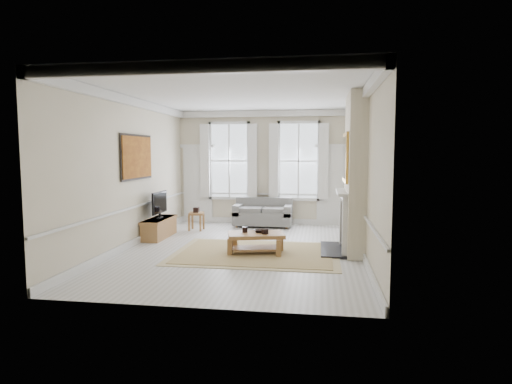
% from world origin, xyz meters
% --- Properties ---
extents(floor, '(7.20, 7.20, 0.00)m').
position_xyz_m(floor, '(0.00, 0.00, 0.00)').
color(floor, '#B7B5AD').
rests_on(floor, ground).
extents(ceiling, '(7.20, 7.20, 0.00)m').
position_xyz_m(ceiling, '(0.00, 0.00, 3.40)').
color(ceiling, white).
rests_on(ceiling, back_wall).
extents(back_wall, '(5.20, 0.00, 5.20)m').
position_xyz_m(back_wall, '(0.00, 3.60, 1.70)').
color(back_wall, beige).
rests_on(back_wall, floor).
extents(left_wall, '(0.00, 7.20, 7.20)m').
position_xyz_m(left_wall, '(-2.60, 0.00, 1.70)').
color(left_wall, beige).
rests_on(left_wall, floor).
extents(right_wall, '(0.00, 7.20, 7.20)m').
position_xyz_m(right_wall, '(2.60, 0.00, 1.70)').
color(right_wall, beige).
rests_on(right_wall, floor).
extents(window_left, '(1.26, 0.20, 2.20)m').
position_xyz_m(window_left, '(-1.05, 3.55, 1.90)').
color(window_left, '#B2BCC6').
rests_on(window_left, back_wall).
extents(window_right, '(1.26, 0.20, 2.20)m').
position_xyz_m(window_right, '(1.05, 3.55, 1.90)').
color(window_right, '#B2BCC6').
rests_on(window_right, back_wall).
extents(door_left, '(0.90, 0.08, 2.30)m').
position_xyz_m(door_left, '(-2.05, 3.56, 1.15)').
color(door_left, silver).
rests_on(door_left, floor).
extents(door_right, '(0.90, 0.08, 2.30)m').
position_xyz_m(door_right, '(2.05, 3.56, 1.15)').
color(door_right, silver).
rests_on(door_right, floor).
extents(painting, '(0.05, 1.66, 1.06)m').
position_xyz_m(painting, '(-2.56, 0.30, 2.05)').
color(painting, '#AD671D').
rests_on(painting, left_wall).
extents(chimney_breast, '(0.35, 1.70, 3.38)m').
position_xyz_m(chimney_breast, '(2.43, 0.20, 1.70)').
color(chimney_breast, beige).
rests_on(chimney_breast, floor).
extents(hearth, '(0.55, 1.50, 0.05)m').
position_xyz_m(hearth, '(2.00, 0.20, 0.03)').
color(hearth, black).
rests_on(hearth, floor).
extents(fireplace, '(0.21, 1.45, 1.33)m').
position_xyz_m(fireplace, '(2.20, 0.20, 0.73)').
color(fireplace, silver).
rests_on(fireplace, floor).
extents(mirror, '(0.06, 1.26, 1.06)m').
position_xyz_m(mirror, '(2.21, 0.20, 2.05)').
color(mirror, gold).
rests_on(mirror, chimney_breast).
extents(sofa, '(1.68, 0.82, 0.82)m').
position_xyz_m(sofa, '(0.05, 3.11, 0.35)').
color(sofa, slate).
rests_on(sofa, floor).
extents(side_table, '(0.47, 0.47, 0.49)m').
position_xyz_m(side_table, '(-1.70, 2.19, 0.39)').
color(side_table, brown).
rests_on(side_table, floor).
extents(rug, '(3.50, 2.60, 0.02)m').
position_xyz_m(rug, '(0.35, -0.30, 0.01)').
color(rug, tan).
rests_on(rug, floor).
extents(coffee_table, '(1.31, 0.95, 0.44)m').
position_xyz_m(coffee_table, '(0.35, -0.30, 0.36)').
color(coffee_table, brown).
rests_on(coffee_table, rug).
extents(ceramic_pot_a, '(0.12, 0.12, 0.12)m').
position_xyz_m(ceramic_pot_a, '(0.10, -0.25, 0.50)').
color(ceramic_pot_a, black).
rests_on(ceramic_pot_a, coffee_table).
extents(ceramic_pot_b, '(0.15, 0.15, 0.11)m').
position_xyz_m(ceramic_pot_b, '(0.55, -0.35, 0.50)').
color(ceramic_pot_b, black).
rests_on(ceramic_pot_b, coffee_table).
extents(bowl, '(0.26, 0.26, 0.06)m').
position_xyz_m(bowl, '(0.40, -0.20, 0.47)').
color(bowl, black).
rests_on(bowl, coffee_table).
extents(tv_stand, '(0.44, 1.38, 0.49)m').
position_xyz_m(tv_stand, '(-2.34, 1.04, 0.25)').
color(tv_stand, brown).
rests_on(tv_stand, floor).
extents(tv, '(0.08, 0.90, 0.68)m').
position_xyz_m(tv, '(-2.32, 1.04, 0.89)').
color(tv, black).
rests_on(tv, tv_stand).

